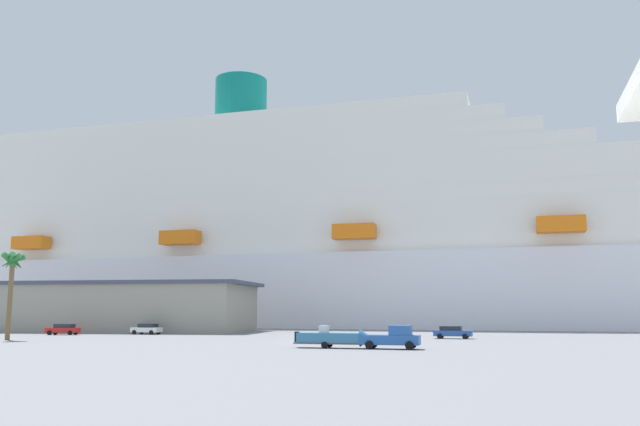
% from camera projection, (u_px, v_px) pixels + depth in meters
% --- Properties ---
extents(ground_plane, '(600.00, 600.00, 0.00)m').
position_uv_depth(ground_plane, '(354.00, 333.00, 100.84)').
color(ground_plane, gray).
extents(cruise_ship, '(251.69, 45.63, 64.86)m').
position_uv_depth(cruise_ship, '(361.00, 243.00, 139.47)').
color(cruise_ship, white).
rests_on(cruise_ship, ground_plane).
extents(terminal_building, '(62.21, 24.02, 8.22)m').
position_uv_depth(terminal_building, '(78.00, 307.00, 110.80)').
color(terminal_building, gray).
rests_on(terminal_building, ground_plane).
extents(pickup_truck, '(5.65, 2.39, 2.20)m').
position_uv_depth(pickup_truck, '(393.00, 338.00, 60.85)').
color(pickup_truck, '#2659A5').
rests_on(pickup_truck, ground_plane).
extents(small_boat_on_trailer, '(8.81, 2.08, 2.15)m').
position_uv_depth(small_boat_on_trailer, '(337.00, 338.00, 62.25)').
color(small_boat_on_trailer, '#595960').
rests_on(small_boat_on_trailer, ground_plane).
extents(palm_tree, '(3.07, 3.12, 10.75)m').
position_uv_depth(palm_tree, '(12.00, 269.00, 80.03)').
color(palm_tree, brown).
rests_on(palm_tree, ground_plane).
extents(parked_car_white_van, '(4.58, 2.43, 1.58)m').
position_uv_depth(parked_car_white_van, '(147.00, 329.00, 96.10)').
color(parked_car_white_van, white).
rests_on(parked_car_white_van, ground_plane).
extents(parked_car_blue_suv, '(4.93, 2.43, 1.58)m').
position_uv_depth(parked_car_blue_suv, '(452.00, 332.00, 82.24)').
color(parked_car_blue_suv, '#264C99').
rests_on(parked_car_blue_suv, ground_plane).
extents(parked_car_red_hatchback, '(4.92, 2.55, 1.58)m').
position_uv_depth(parked_car_red_hatchback, '(63.00, 329.00, 94.41)').
color(parked_car_red_hatchback, red).
rests_on(parked_car_red_hatchback, ground_plane).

